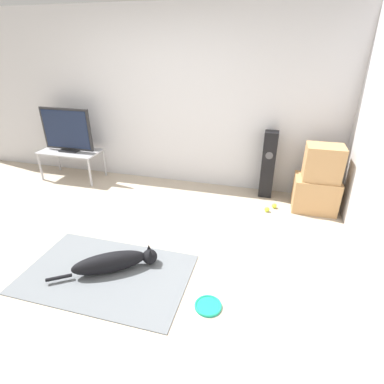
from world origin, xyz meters
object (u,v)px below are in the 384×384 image
at_px(cardboard_box_lower, 315,194).
at_px(floor_speaker, 268,165).
at_px(tennis_ball_by_boxes, 274,206).
at_px(tv_stand, 71,154).
at_px(tennis_ball_near_speaker, 267,209).
at_px(frisbee, 208,306).
at_px(tv, 67,130).
at_px(cardboard_box_upper, 323,163).
at_px(dog, 114,262).

distance_m(cardboard_box_lower, floor_speaker, 0.75).
xyz_separation_m(floor_speaker, tennis_ball_by_boxes, (0.15, -0.37, -0.45)).
xyz_separation_m(tv_stand, tennis_ball_near_speaker, (3.20, -0.33, -0.38)).
relative_size(floor_speaker, tennis_ball_near_speaker, 14.70).
relative_size(floor_speaker, tv_stand, 0.99).
height_order(frisbee, tv, tv).
relative_size(cardboard_box_lower, tennis_ball_by_boxes, 8.60).
distance_m(floor_speaker, tennis_ball_near_speaker, 0.68).
bearing_deg(cardboard_box_lower, floor_speaker, 159.22).
distance_m(cardboard_box_upper, floor_speaker, 0.75).
height_order(floor_speaker, tv, tv).
xyz_separation_m(frisbee, floor_speaker, (0.36, 2.31, 0.47)).
xyz_separation_m(cardboard_box_lower, tv_stand, (-3.80, 0.07, 0.19)).
distance_m(frisbee, cardboard_box_upper, 2.39).
xyz_separation_m(tv, tennis_ball_near_speaker, (3.20, -0.33, -0.78)).
bearing_deg(tv_stand, dog, -47.16).
relative_size(cardboard_box_lower, tennis_ball_near_speaker, 8.60).
xyz_separation_m(cardboard_box_upper, floor_speaker, (-0.67, 0.27, -0.20)).
distance_m(floor_speaker, tv_stand, 3.15).
bearing_deg(tv, tennis_ball_near_speaker, -5.87).
relative_size(dog, tennis_ball_near_speaker, 13.80).
bearing_deg(frisbee, dog, 168.44).
bearing_deg(cardboard_box_lower, cardboard_box_upper, -49.45).
distance_m(tv, tennis_ball_near_speaker, 3.31).
xyz_separation_m(tv, tennis_ball_by_boxes, (3.29, -0.20, -0.78)).
distance_m(floor_speaker, tv, 3.17).
distance_m(tv_stand, tennis_ball_near_speaker, 3.24).
bearing_deg(dog, cardboard_box_upper, 42.23).
bearing_deg(dog, tennis_ball_by_boxes, 49.13).
bearing_deg(cardboard_box_upper, dog, -137.77).
relative_size(dog, cardboard_box_upper, 2.00).
height_order(tv_stand, tv, tv).
bearing_deg(floor_speaker, cardboard_box_upper, -21.76).
distance_m(cardboard_box_upper, tv_stand, 3.83).
bearing_deg(cardboard_box_upper, cardboard_box_lower, 130.55).
bearing_deg(tv, cardboard_box_lower, -1.12).
height_order(frisbee, tv_stand, tv_stand).
height_order(tv_stand, tennis_ball_by_boxes, tv_stand).
bearing_deg(frisbee, tv_stand, 142.54).
height_order(frisbee, cardboard_box_lower, cardboard_box_lower).
bearing_deg(tennis_ball_near_speaker, frisbee, -102.85).
relative_size(cardboard_box_lower, tv, 0.66).
relative_size(floor_speaker, tennis_ball_by_boxes, 14.70).
xyz_separation_m(dog, tv, (-1.79, 1.93, 0.70)).
bearing_deg(tennis_ball_by_boxes, tennis_ball_near_speaker, -125.69).
distance_m(dog, tennis_ball_near_speaker, 2.14).
distance_m(dog, tv_stand, 2.65).
relative_size(tv_stand, tv, 1.14).
relative_size(cardboard_box_lower, cardboard_box_upper, 1.25).
height_order(dog, tv_stand, tv_stand).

